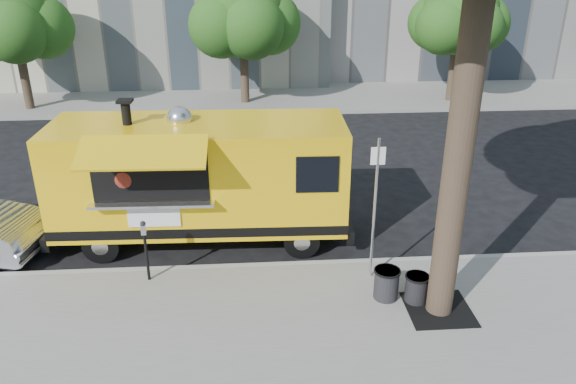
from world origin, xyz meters
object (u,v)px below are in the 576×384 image
object	(u,v)px
far_tree_c	(459,16)
sign_post	(375,202)
far_tree_b	(243,14)
far_tree_a	(13,18)
trash_bin_right	(417,287)
trash_bin_left	(386,283)
food_truck	(199,178)
parking_meter	(145,244)

from	to	relation	value
far_tree_c	sign_post	distance (m)	15.48
far_tree_b	sign_post	distance (m)	14.61
far_tree_a	sign_post	size ratio (longest dim) A/B	1.79
far_tree_a	far_tree_b	xyz separation A→B (m)	(9.00, 0.40, 0.06)
sign_post	trash_bin_right	world-z (taller)	sign_post
sign_post	trash_bin_right	size ratio (longest dim) A/B	5.35
far_tree_b	far_tree_c	xyz separation A→B (m)	(9.00, -0.30, -0.12)
far_tree_a	trash_bin_right	bearing A→B (deg)	-50.37
trash_bin_right	trash_bin_left	bearing A→B (deg)	164.39
sign_post	far_tree_a	bearing A→B (deg)	129.83
far_tree_a	trash_bin_right	distance (m)	19.48
food_truck	trash_bin_left	bearing A→B (deg)	-36.47
trash_bin_right	food_truck	bearing A→B (deg)	144.46
far_tree_a	trash_bin_left	world-z (taller)	far_tree_a
sign_post	trash_bin_right	xyz separation A→B (m)	(0.69, -0.93, -1.40)
far_tree_c	sign_post	xyz separation A→B (m)	(-6.45, -13.95, -1.87)
far_tree_a	sign_post	xyz separation A→B (m)	(11.55, -13.85, -1.93)
sign_post	food_truck	world-z (taller)	food_truck
trash_bin_right	far_tree_a	bearing A→B (deg)	129.63
parking_meter	food_truck	distance (m)	2.24
far_tree_c	far_tree_a	bearing A→B (deg)	-179.68
far_tree_c	trash_bin_right	world-z (taller)	far_tree_c
trash_bin_right	far_tree_b	bearing A→B (deg)	102.05
far_tree_c	sign_post	size ratio (longest dim) A/B	1.74
sign_post	parking_meter	xyz separation A→B (m)	(-4.55, 0.20, -0.87)
trash_bin_left	parking_meter	bearing A→B (deg)	168.21
far_tree_b	trash_bin_right	size ratio (longest dim) A/B	9.80
parking_meter	food_truck	world-z (taller)	food_truck
trash_bin_left	trash_bin_right	world-z (taller)	trash_bin_left
far_tree_a	food_truck	size ratio (longest dim) A/B	0.77
far_tree_b	trash_bin_left	distance (m)	15.63
far_tree_a	far_tree_b	bearing A→B (deg)	2.54
far_tree_c	far_tree_b	bearing A→B (deg)	178.09
far_tree_b	food_truck	xyz separation A→B (m)	(-1.03, -12.13, -2.24)
food_truck	trash_bin_left	world-z (taller)	food_truck
parking_meter	trash_bin_right	world-z (taller)	parking_meter
far_tree_c	parking_meter	xyz separation A→B (m)	(-11.00, -13.75, -2.74)
far_tree_b	far_tree_c	world-z (taller)	far_tree_b
far_tree_c	trash_bin_right	bearing A→B (deg)	-111.15
food_truck	parking_meter	bearing A→B (deg)	-115.29
far_tree_a	food_truck	distance (m)	14.35
sign_post	parking_meter	world-z (taller)	sign_post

